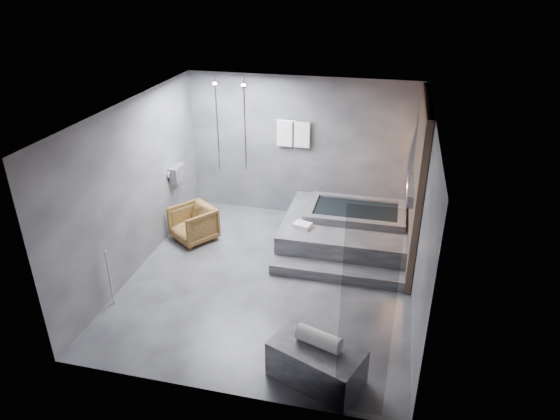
# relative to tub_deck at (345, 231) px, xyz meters

# --- Properties ---
(room) EXTENTS (5.00, 5.04, 2.82)m
(room) POSITION_rel_tub_deck_xyz_m (-0.65, -1.21, 1.48)
(room) COLOR #303033
(room) RESTS_ON ground
(tub_deck) EXTENTS (2.20, 2.00, 0.50)m
(tub_deck) POSITION_rel_tub_deck_xyz_m (0.00, 0.00, 0.00)
(tub_deck) COLOR #363638
(tub_deck) RESTS_ON ground
(tub_step) EXTENTS (2.20, 0.36, 0.18)m
(tub_step) POSITION_rel_tub_deck_xyz_m (0.00, -1.18, -0.16)
(tub_step) COLOR #363638
(tub_step) RESTS_ON ground
(concrete_bench) EXTENTS (1.26, 0.98, 0.50)m
(concrete_bench) POSITION_rel_tub_deck_xyz_m (0.05, -3.46, 0.00)
(concrete_bench) COLOR #353537
(concrete_bench) RESTS_ON ground
(driftwood_chair) EXTENTS (0.99, 0.99, 0.66)m
(driftwood_chair) POSITION_rel_tub_deck_xyz_m (-2.75, -0.52, 0.08)
(driftwood_chair) COLOR #432A10
(driftwood_chair) RESTS_ON ground
(rolled_towel) EXTENTS (0.60, 0.37, 0.20)m
(rolled_towel) POSITION_rel_tub_deck_xyz_m (0.06, -3.42, 0.35)
(rolled_towel) COLOR white
(rolled_towel) RESTS_ON concrete_bench
(deck_towel) EXTENTS (0.35, 0.30, 0.08)m
(deck_towel) POSITION_rel_tub_deck_xyz_m (-0.71, -0.51, 0.29)
(deck_towel) COLOR white
(deck_towel) RESTS_ON tub_deck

